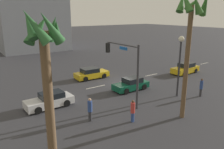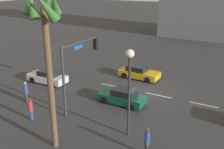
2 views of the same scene
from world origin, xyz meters
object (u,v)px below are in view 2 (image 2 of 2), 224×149
(car_2, at_px, (48,77))
(pedestrian_1, at_px, (26,92))
(streetlamp, at_px, (129,77))
(car_1, at_px, (139,72))
(pedestrian_2, at_px, (31,108))
(car_3, at_px, (122,97))
(palm_tree_1, at_px, (45,32))
(pedestrian_0, at_px, (147,141))
(traffic_signal, at_px, (76,63))

(car_2, height_order, pedestrian_1, pedestrian_1)
(streetlamp, bearing_deg, car_1, -70.44)
(pedestrian_2, bearing_deg, car_3, -129.41)
(car_2, bearing_deg, palm_tree_1, 133.85)
(car_1, xyz_separation_m, pedestrian_0, (-5.74, 12.19, 0.37))
(car_2, xyz_separation_m, pedestrian_2, (-4.20, 6.55, 0.33))
(pedestrian_1, height_order, pedestrian_2, pedestrian_1)
(car_1, bearing_deg, pedestrian_2, 73.88)
(traffic_signal, bearing_deg, car_3, -139.13)
(car_2, relative_size, car_3, 1.05)
(car_1, bearing_deg, traffic_signal, 79.78)
(car_2, xyz_separation_m, pedestrian_0, (-13.52, 6.32, 0.38))
(car_2, xyz_separation_m, car_3, (-9.05, 0.65, 0.00))
(pedestrian_1, distance_m, pedestrian_2, 3.34)
(car_1, relative_size, streetlamp, 0.72)
(car_1, distance_m, car_3, 6.63)
(car_1, bearing_deg, car_3, 100.94)
(car_2, xyz_separation_m, pedestrian_1, (-1.58, 4.49, 0.38))
(streetlamp, relative_size, palm_tree_1, 0.62)
(streetlamp, xyz_separation_m, pedestrian_2, (7.41, 1.66, -3.33))
(streetlamp, bearing_deg, pedestrian_1, -2.32)
(car_1, xyz_separation_m, car_2, (7.79, 5.86, -0.01))
(car_3, height_order, pedestrian_0, pedestrian_0)
(streetlamp, height_order, pedestrian_0, streetlamp)
(traffic_signal, xyz_separation_m, pedestrian_0, (-7.36, 3.18, -2.90))
(palm_tree_1, bearing_deg, car_1, -89.10)
(car_2, height_order, palm_tree_1, palm_tree_1)
(car_3, relative_size, palm_tree_1, 0.41)
(car_2, height_order, pedestrian_2, pedestrian_2)
(pedestrian_1, bearing_deg, car_2, -70.62)
(traffic_signal, height_order, palm_tree_1, palm_tree_1)
(traffic_signal, bearing_deg, pedestrian_2, 60.01)
(car_1, relative_size, pedestrian_2, 2.44)
(pedestrian_1, relative_size, palm_tree_1, 0.19)
(car_1, distance_m, pedestrian_0, 13.47)
(car_2, height_order, pedestrian_0, pedestrian_0)
(car_3, distance_m, pedestrian_1, 8.40)
(car_2, relative_size, pedestrian_1, 2.24)
(car_3, bearing_deg, car_1, -79.06)
(car_2, relative_size, pedestrian_2, 2.36)
(car_3, xyz_separation_m, palm_tree_1, (1.04, 7.69, 6.78))
(car_1, relative_size, car_2, 1.03)
(pedestrian_1, relative_size, pedestrian_2, 1.05)
(car_1, height_order, car_2, car_1)
(car_3, xyz_separation_m, pedestrian_2, (4.85, 5.90, 0.32))
(pedestrian_2, bearing_deg, car_1, -106.12)
(traffic_signal, distance_m, palm_tree_1, 6.53)
(traffic_signal, distance_m, pedestrian_0, 8.52)
(streetlamp, height_order, pedestrian_1, streetlamp)
(traffic_signal, relative_size, palm_tree_1, 0.58)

